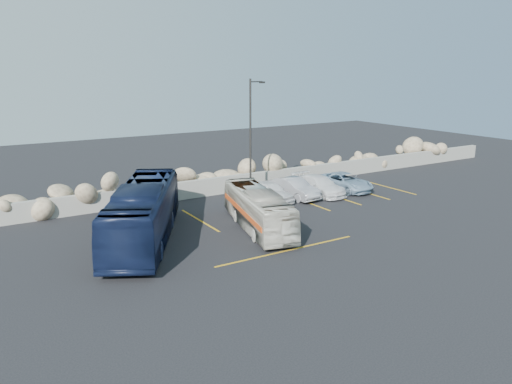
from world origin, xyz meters
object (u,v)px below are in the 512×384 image
tour_coach (144,213)px  car_a (270,192)px  car_c (319,185)px  car_d (345,182)px  lamppost (251,136)px  vintage_bus (258,209)px  car_b (294,188)px

tour_coach → car_a: (9.78, 3.14, -0.82)m
tour_coach → car_c: 14.05m
car_a → car_d: size_ratio=0.86×
lamppost → car_c: size_ratio=1.77×
lamppost → vintage_bus: (-2.96, -5.60, -3.19)m
tour_coach → car_d: bearing=38.4°
vintage_bus → tour_coach: size_ratio=0.75×
car_a → car_b: (1.91, -0.09, 0.02)m
lamppost → car_b: bearing=-23.4°
car_b → car_c: 2.04m
lamppost → tour_coach: bearing=-154.8°
car_b → car_d: bearing=-7.1°
tour_coach → car_d: (16.08, 2.87, -0.85)m
car_b → car_a: bearing=172.5°
car_b → car_c: (2.04, -0.16, -0.03)m
tour_coach → car_c: bearing=40.2°
lamppost → car_b: lamppost is taller
vintage_bus → car_a: size_ratio=2.04×
vintage_bus → car_a: bearing=64.5°
car_a → car_d: 6.31m
lamppost → car_c: bearing=-15.7°
car_d → lamppost: bearing=166.1°
car_b → tour_coach: bearing=-170.1°
vintage_bus → tour_coach: (-6.01, 1.38, 0.38)m
vintage_bus → tour_coach: bearing=-178.6°
car_c → vintage_bus: bearing=-152.8°
lamppost → tour_coach: 10.30m
lamppost → car_d: 8.12m
lamppost → car_a: size_ratio=2.05×
car_b → vintage_bus: bearing=-146.7°
lamppost → car_b: size_ratio=1.94×
tour_coach → car_b: bearing=43.0°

